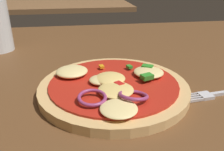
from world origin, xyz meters
The scene contains 3 objects.
dining_table centered at (0.00, 0.00, 0.01)m, with size 1.18×0.99×0.03m.
pizza centered at (0.02, -0.01, 0.04)m, with size 0.23×0.23×0.03m.
background_table centered at (-0.15, 1.22, 0.01)m, with size 0.89×0.62×0.03m.
Camera 1 is at (-0.03, -0.31, 0.19)m, focal length 37.19 mm.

